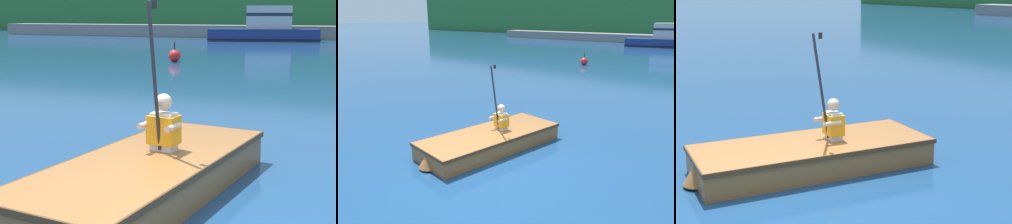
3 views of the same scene
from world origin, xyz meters
TOP-DOWN VIEW (x-y plane):
  - moored_boat_dock_west_end at (-5.69, 29.69)m, footprint 7.27×3.93m
  - rowboat_foreground at (-0.76, 0.90)m, footprint 1.55×3.36m
  - person_paddler at (-0.73, 1.25)m, footprint 0.38×0.42m
  - channel_buoy at (-5.63, 13.94)m, footprint 0.44×0.44m

SIDE VIEW (x-z plane):
  - rowboat_foreground at x=-0.76m, z-range 0.03..0.39m
  - channel_buoy at x=-5.63m, z-range -0.14..0.58m
  - person_paddler at x=-0.73m, z-range -0.10..1.36m
  - moored_boat_dock_west_end at x=-5.69m, z-range -0.31..1.90m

